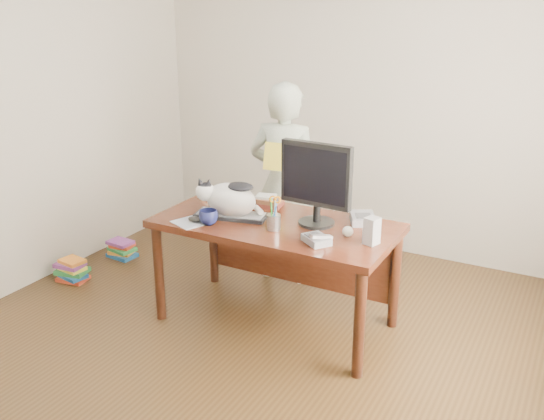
{
  "coord_description": "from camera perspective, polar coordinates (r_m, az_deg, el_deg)",
  "views": [
    {
      "loc": [
        1.78,
        -2.73,
        2.16
      ],
      "look_at": [
        0.0,
        0.55,
        0.85
      ],
      "focal_mm": 40.0,
      "sensor_mm": 36.0,
      "label": 1
    }
  ],
  "objects": [
    {
      "name": "room",
      "position": [
        3.36,
        -4.5,
        5.32
      ],
      "size": [
        4.5,
        4.5,
        4.5
      ],
      "color": "black",
      "rests_on": "ground"
    },
    {
      "name": "desk",
      "position": [
        4.15,
        0.85,
        -2.71
      ],
      "size": [
        1.6,
        0.8,
        0.75
      ],
      "color": "black",
      "rests_on": "ground"
    },
    {
      "name": "keyboard",
      "position": [
        4.12,
        -3.86,
        -0.48
      ],
      "size": [
        0.52,
        0.29,
        0.03
      ],
      "rotation": [
        0.0,
        0.0,
        0.23
      ],
      "color": "black",
      "rests_on": "desk"
    },
    {
      "name": "cat",
      "position": [
        4.09,
        -4.12,
        1.15
      ],
      "size": [
        0.47,
        0.32,
        0.27
      ],
      "rotation": [
        0.0,
        0.0,
        0.23
      ],
      "color": "white",
      "rests_on": "keyboard"
    },
    {
      "name": "monitor",
      "position": [
        3.89,
        4.17,
        2.88
      ],
      "size": [
        0.49,
        0.25,
        0.55
      ],
      "rotation": [
        0.0,
        0.0,
        -0.06
      ],
      "color": "black",
      "rests_on": "desk"
    },
    {
      "name": "pen_cup",
      "position": [
        3.88,
        0.17,
        -0.96
      ],
      "size": [
        0.1,
        0.1,
        0.23
      ],
      "rotation": [
        0.0,
        0.0,
        0.15
      ],
      "color": "#9A9A9F",
      "rests_on": "desk"
    },
    {
      "name": "mousepad",
      "position": [
        4.05,
        -7.7,
        -1.16
      ],
      "size": [
        0.26,
        0.25,
        0.0
      ],
      "rotation": [
        0.0,
        0.0,
        -0.37
      ],
      "color": "#A5AAB1",
      "rests_on": "desk"
    },
    {
      "name": "mouse",
      "position": [
        4.05,
        -7.32,
        -0.87
      ],
      "size": [
        0.11,
        0.09,
        0.04
      ],
      "rotation": [
        0.0,
        0.0,
        -0.37
      ],
      "color": "black",
      "rests_on": "mousepad"
    },
    {
      "name": "coffee_mug",
      "position": [
        3.99,
        -6.0,
        -0.69
      ],
      "size": [
        0.17,
        0.17,
        0.1
      ],
      "primitive_type": "imported",
      "rotation": [
        0.0,
        0.0,
        0.96
      ],
      "color": "black",
      "rests_on": "desk"
    },
    {
      "name": "phone",
      "position": [
        3.69,
        4.25,
        -2.75
      ],
      "size": [
        0.21,
        0.2,
        0.08
      ],
      "rotation": [
        0.0,
        0.0,
        -0.62
      ],
      "color": "slate",
      "rests_on": "desk"
    },
    {
      "name": "speaker",
      "position": [
        3.7,
        9.38,
        -1.95
      ],
      "size": [
        0.1,
        0.1,
        0.17
      ],
      "rotation": [
        0.0,
        0.0,
        -0.28
      ],
      "color": "#98989A",
      "rests_on": "desk"
    },
    {
      "name": "baseball",
      "position": [
        3.81,
        7.14,
        -2.01
      ],
      "size": [
        0.07,
        0.07,
        0.07
      ],
      "rotation": [
        0.0,
        0.0,
        -0.02
      ],
      "color": "white",
      "rests_on": "desk"
    },
    {
      "name": "book_stack",
      "position": [
        4.32,
        -0.44,
        0.81
      ],
      "size": [
        0.23,
        0.19,
        0.08
      ],
      "rotation": [
        0.0,
        0.0,
        0.11
      ],
      "color": "#4B1914",
      "rests_on": "desk"
    },
    {
      "name": "calculator",
      "position": [
        4.06,
        8.51,
        -0.78
      ],
      "size": [
        0.23,
        0.25,
        0.06
      ],
      "rotation": [
        0.0,
        0.0,
        0.47
      ],
      "color": "slate",
      "rests_on": "desk"
    },
    {
      "name": "person",
      "position": [
        4.71,
        1.19,
        2.47
      ],
      "size": [
        0.61,
        0.44,
        1.59
      ],
      "primitive_type": "imported",
      "rotation": [
        0.0,
        0.0,
        3.25
      ],
      "color": "silver",
      "rests_on": "ground"
    },
    {
      "name": "held_book",
      "position": [
        4.49,
        0.21,
        5.05
      ],
      "size": [
        0.16,
        0.1,
        0.21
      ],
      "rotation": [
        0.0,
        0.0,
        0.1
      ],
      "color": "yellow",
      "rests_on": "person"
    },
    {
      "name": "book_pile_a",
      "position": [
        5.15,
        -18.29,
        -5.41
      ],
      "size": [
        0.27,
        0.22,
        0.18
      ],
      "color": "red",
      "rests_on": "ground"
    },
    {
      "name": "book_pile_b",
      "position": [
        5.49,
        -13.95,
        -3.6
      ],
      "size": [
        0.26,
        0.2,
        0.15
      ],
      "color": "#164D89",
      "rests_on": "ground"
    }
  ]
}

